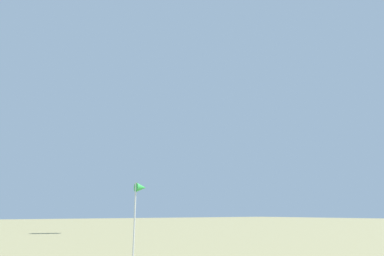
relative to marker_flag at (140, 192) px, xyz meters
The scene contains 1 object.
marker_flag is the anchor object (origin of this frame).
Camera 1 is at (-2.00, 0.09, 1.05)m, focal length 31.14 mm.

